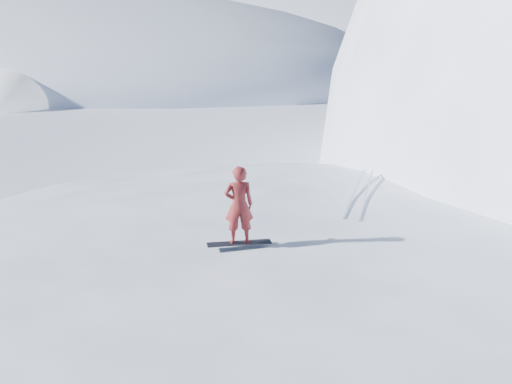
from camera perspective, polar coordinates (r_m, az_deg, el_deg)
ground at (r=14.74m, az=8.25°, el=-15.38°), size 400.00×400.00×0.00m
near_ridge at (r=17.12m, az=14.54°, el=-11.03°), size 36.00×28.00×4.80m
far_ridge_a at (r=103.21m, az=-20.69°, el=10.84°), size 120.00×70.00×28.00m
far_ridge_c at (r=129.84m, az=5.70°, el=12.65°), size 140.00×90.00×36.00m
wind_bumps at (r=16.66m, az=8.58°, el=-11.47°), size 16.00×14.40×1.00m
snowboard at (r=14.49m, az=-1.69°, el=-5.13°), size 1.51×1.19×0.03m
snowboarder at (r=14.16m, az=-1.72°, el=-1.32°), size 0.87×0.81×1.99m
vapor_plume at (r=63.45m, az=-24.08°, el=7.79°), size 10.79×8.63×7.55m
board_tracks at (r=19.34m, az=10.45°, el=0.11°), size 1.45×5.94×0.04m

